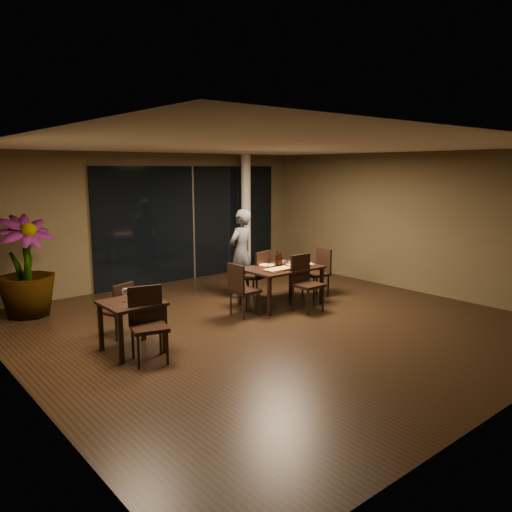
{
  "coord_description": "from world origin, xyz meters",
  "views": [
    {
      "loc": [
        -5.48,
        -6.22,
        2.65
      ],
      "look_at": [
        0.33,
        0.76,
        1.05
      ],
      "focal_mm": 35.0,
      "sensor_mm": 36.0,
      "label": 1
    }
  ],
  "objects_px": {
    "chair_main_near": "(305,280)",
    "potted_plant": "(26,266)",
    "side_table": "(132,310)",
    "main_table": "(281,271)",
    "diner": "(241,253)",
    "bottle_b": "(281,260)",
    "chair_side_near": "(148,320)",
    "chair_main_far": "(258,272)",
    "bottle_a": "(279,260)",
    "bottle_c": "(277,258)",
    "chair_main_left": "(241,287)",
    "chair_side_far": "(119,307)",
    "chair_main_right": "(319,270)"
  },
  "relations": [
    {
      "from": "chair_main_near",
      "to": "potted_plant",
      "type": "height_order",
      "value": "potted_plant"
    },
    {
      "from": "side_table",
      "to": "main_table",
      "type": "bearing_deg",
      "value": 8.37
    },
    {
      "from": "potted_plant",
      "to": "diner",
      "type": "bearing_deg",
      "value": -19.01
    },
    {
      "from": "bottle_b",
      "to": "chair_side_near",
      "type": "bearing_deg",
      "value": -164.14
    },
    {
      "from": "chair_main_far",
      "to": "diner",
      "type": "relative_size",
      "value": 0.55
    },
    {
      "from": "bottle_a",
      "to": "bottle_c",
      "type": "bearing_deg",
      "value": 80.88
    },
    {
      "from": "chair_side_near",
      "to": "main_table",
      "type": "bearing_deg",
      "value": 31.08
    },
    {
      "from": "main_table",
      "to": "chair_main_left",
      "type": "bearing_deg",
      "value": -173.01
    },
    {
      "from": "chair_side_far",
      "to": "bottle_c",
      "type": "distance_m",
      "value": 3.29
    },
    {
      "from": "chair_main_far",
      "to": "chair_side_near",
      "type": "bearing_deg",
      "value": 12.26
    },
    {
      "from": "main_table",
      "to": "bottle_a",
      "type": "height_order",
      "value": "bottle_a"
    },
    {
      "from": "chair_side_far",
      "to": "diner",
      "type": "height_order",
      "value": "diner"
    },
    {
      "from": "chair_main_right",
      "to": "bottle_b",
      "type": "relative_size",
      "value": 3.55
    },
    {
      "from": "main_table",
      "to": "potted_plant",
      "type": "xyz_separation_m",
      "value": [
        -4.05,
        2.37,
        0.24
      ]
    },
    {
      "from": "chair_side_near",
      "to": "diner",
      "type": "bearing_deg",
      "value": 47.29
    },
    {
      "from": "chair_main_far",
      "to": "side_table",
      "type": "bearing_deg",
      "value": 5.57
    },
    {
      "from": "main_table",
      "to": "chair_side_near",
      "type": "relative_size",
      "value": 1.45
    },
    {
      "from": "chair_side_near",
      "to": "side_table",
      "type": "bearing_deg",
      "value": 108.58
    },
    {
      "from": "chair_side_far",
      "to": "bottle_b",
      "type": "distance_m",
      "value": 3.33
    },
    {
      "from": "chair_main_far",
      "to": "chair_side_near",
      "type": "relative_size",
      "value": 0.97
    },
    {
      "from": "potted_plant",
      "to": "chair_main_left",
      "type": "bearing_deg",
      "value": -40.33
    },
    {
      "from": "chair_main_left",
      "to": "diner",
      "type": "xyz_separation_m",
      "value": [
        0.92,
        1.17,
        0.37
      ]
    },
    {
      "from": "chair_main_near",
      "to": "bottle_b",
      "type": "bearing_deg",
      "value": 96.5
    },
    {
      "from": "diner",
      "to": "chair_main_near",
      "type": "bearing_deg",
      "value": 85.56
    },
    {
      "from": "main_table",
      "to": "bottle_a",
      "type": "relative_size",
      "value": 5.54
    },
    {
      "from": "main_table",
      "to": "bottle_c",
      "type": "bearing_deg",
      "value": 102.47
    },
    {
      "from": "main_table",
      "to": "bottle_a",
      "type": "xyz_separation_m",
      "value": [
        -0.03,
        0.02,
        0.21
      ]
    },
    {
      "from": "main_table",
      "to": "bottle_b",
      "type": "distance_m",
      "value": 0.22
    },
    {
      "from": "chair_main_far",
      "to": "bottle_b",
      "type": "bearing_deg",
      "value": 88.5
    },
    {
      "from": "diner",
      "to": "potted_plant",
      "type": "xyz_separation_m",
      "value": [
        -3.87,
        1.33,
        0.01
      ]
    },
    {
      "from": "bottle_a",
      "to": "bottle_b",
      "type": "xyz_separation_m",
      "value": [
        0.05,
        0.01,
        0.01
      ]
    },
    {
      "from": "chair_side_far",
      "to": "bottle_a",
      "type": "distance_m",
      "value": 3.28
    },
    {
      "from": "chair_main_far",
      "to": "chair_main_left",
      "type": "bearing_deg",
      "value": 22.88
    },
    {
      "from": "diner",
      "to": "bottle_b",
      "type": "xyz_separation_m",
      "value": [
        0.2,
        -1.01,
        -0.02
      ]
    },
    {
      "from": "side_table",
      "to": "chair_side_far",
      "type": "height_order",
      "value": "chair_side_far"
    },
    {
      "from": "chair_main_left",
      "to": "bottle_b",
      "type": "relative_size",
      "value": 3.46
    },
    {
      "from": "bottle_a",
      "to": "side_table",
      "type": "bearing_deg",
      "value": -171.24
    },
    {
      "from": "main_table",
      "to": "bottle_a",
      "type": "distance_m",
      "value": 0.21
    },
    {
      "from": "chair_main_right",
      "to": "diner",
      "type": "height_order",
      "value": "diner"
    },
    {
      "from": "chair_main_left",
      "to": "potted_plant",
      "type": "distance_m",
      "value": 3.89
    },
    {
      "from": "chair_side_near",
      "to": "potted_plant",
      "type": "relative_size",
      "value": 0.56
    },
    {
      "from": "chair_main_far",
      "to": "bottle_a",
      "type": "xyz_separation_m",
      "value": [
        0.06,
        -0.56,
        0.32
      ]
    },
    {
      "from": "side_table",
      "to": "chair_side_near",
      "type": "distance_m",
      "value": 0.44
    },
    {
      "from": "main_table",
      "to": "diner",
      "type": "bearing_deg",
      "value": 99.9
    },
    {
      "from": "chair_side_near",
      "to": "chair_main_left",
      "type": "bearing_deg",
      "value": 34.97
    },
    {
      "from": "potted_plant",
      "to": "bottle_b",
      "type": "xyz_separation_m",
      "value": [
        4.07,
        -2.34,
        -0.02
      ]
    },
    {
      "from": "chair_main_left",
      "to": "chair_side_far",
      "type": "distance_m",
      "value": 2.21
    },
    {
      "from": "main_table",
      "to": "diner",
      "type": "distance_m",
      "value": 1.08
    },
    {
      "from": "side_table",
      "to": "potted_plant",
      "type": "distance_m",
      "value": 2.96
    },
    {
      "from": "chair_main_left",
      "to": "bottle_b",
      "type": "height_order",
      "value": "bottle_b"
    }
  ]
}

